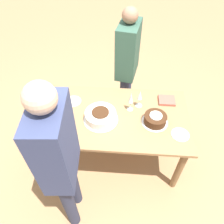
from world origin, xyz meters
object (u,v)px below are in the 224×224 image
at_px(wine_glass_far, 131,98).
at_px(cake_center_white, 101,116).
at_px(wine_glass_near, 140,96).
at_px(person_watching, 127,60).
at_px(cake_front_chocolate, 155,119).
at_px(person_cutting, 59,157).

bearing_deg(wine_glass_far, cake_center_white, -150.96).
xyz_separation_m(cake_center_white, wine_glass_near, (0.39, 0.23, 0.09)).
bearing_deg(person_watching, cake_center_white, -6.72).
relative_size(cake_center_white, wine_glass_far, 1.48).
bearing_deg(cake_front_chocolate, cake_center_white, -179.78).
distance_m(person_cutting, person_watching, 1.50).
bearing_deg(wine_glass_far, wine_glass_near, 34.20).
height_order(cake_front_chocolate, person_watching, person_watching).
bearing_deg(cake_center_white, wine_glass_far, 29.04).
relative_size(wine_glass_near, person_cutting, 0.12).
bearing_deg(wine_glass_near, wine_glass_far, -145.80).
distance_m(cake_front_chocolate, person_cutting, 1.03).
xyz_separation_m(wine_glass_near, wine_glass_far, (-0.09, -0.06, 0.02)).
bearing_deg(wine_glass_far, person_cutting, -122.39).
bearing_deg(person_watching, wine_glass_far, 15.34).
distance_m(cake_center_white, person_watching, 0.83).
distance_m(cake_center_white, wine_glass_near, 0.46).
xyz_separation_m(wine_glass_far, person_cutting, (-0.51, -0.81, 0.15)).
distance_m(cake_center_white, wine_glass_far, 0.35).
xyz_separation_m(wine_glass_near, person_cutting, (-0.61, -0.87, 0.17)).
bearing_deg(person_watching, wine_glass_near, 25.10).
relative_size(cake_center_white, person_watching, 0.23).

